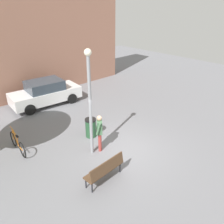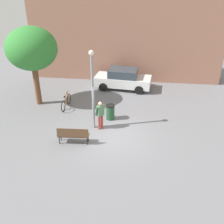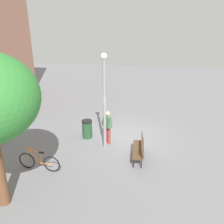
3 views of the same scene
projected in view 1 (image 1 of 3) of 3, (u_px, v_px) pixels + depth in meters
name	position (u px, v px, depth m)	size (l,w,h in m)	color
ground_plane	(121.00, 149.00, 10.38)	(36.00, 36.00, 0.00)	slate
building_facade	(17.00, 32.00, 14.67)	(15.25, 2.00, 8.25)	#9E6B56
lamppost	(90.00, 97.00, 9.04)	(0.28, 0.28, 4.45)	gray
person_by_lamppost	(99.00, 131.00, 9.96)	(0.55, 0.61, 1.67)	#9E3833
park_bench	(105.00, 169.00, 8.36)	(1.63, 0.57, 0.92)	#513823
bicycle_orange	(18.00, 144.00, 10.11)	(0.17, 1.81, 0.97)	black
parked_car_white	(46.00, 93.00, 14.46)	(4.35, 2.14, 1.55)	silver
trash_bin	(91.00, 128.00, 11.17)	(0.53, 0.53, 0.94)	#234C2D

